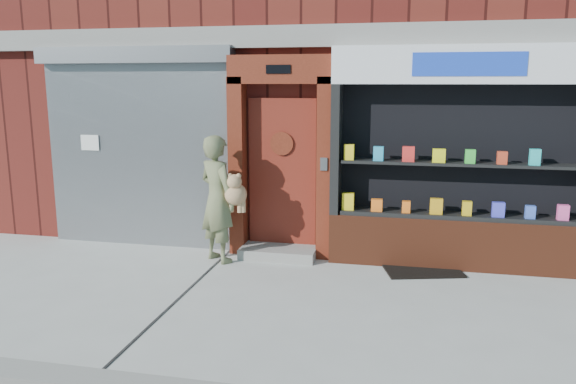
% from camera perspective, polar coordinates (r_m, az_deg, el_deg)
% --- Properties ---
extents(ground, '(80.00, 80.00, 0.00)m').
position_cam_1_polar(ground, '(6.58, 2.13, -11.50)').
color(ground, '#9E9E99').
rests_on(ground, ground).
extents(building, '(12.00, 8.16, 8.00)m').
position_cam_1_polar(building, '(12.11, 7.47, 18.03)').
color(building, '#4F1612').
rests_on(building, ground).
extents(shutter_bay, '(3.10, 0.30, 3.04)m').
position_cam_1_polar(shutter_bay, '(8.92, -14.95, 5.55)').
color(shutter_bay, gray).
rests_on(shutter_bay, ground).
extents(red_door_bay, '(1.52, 0.58, 2.90)m').
position_cam_1_polar(red_door_bay, '(8.11, -0.73, 3.54)').
color(red_door_bay, '#521A0E').
rests_on(red_door_bay, ground).
extents(pharmacy_bay, '(3.50, 0.41, 3.00)m').
position_cam_1_polar(pharmacy_bay, '(7.91, 17.12, 2.23)').
color(pharmacy_bay, maroon).
rests_on(pharmacy_bay, ground).
extents(woman, '(0.84, 0.73, 1.81)m').
position_cam_1_polar(woman, '(7.97, -7.03, -0.65)').
color(woman, '#656B46').
rests_on(woman, ground).
extents(doormat, '(1.16, 0.95, 0.03)m').
position_cam_1_polar(doormat, '(7.95, 13.43, -7.65)').
color(doormat, black).
rests_on(doormat, ground).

